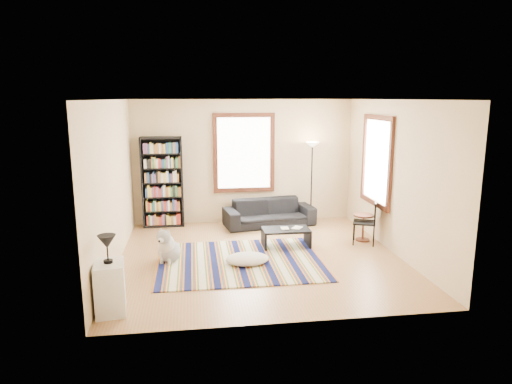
{
  "coord_description": "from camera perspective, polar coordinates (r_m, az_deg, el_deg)",
  "views": [
    {
      "loc": [
        -1.16,
        -7.77,
        2.83
      ],
      "look_at": [
        0.0,
        0.5,
        1.1
      ],
      "focal_mm": 32.0,
      "sensor_mm": 36.0,
      "label": 1
    }
  ],
  "objects": [
    {
      "name": "coffee_table",
      "position": [
        8.86,
        3.76,
        -5.72
      ],
      "size": [
        1.02,
        0.77,
        0.36
      ],
      "primitive_type": "cube",
      "rotation": [
        0.0,
        0.0,
        0.34
      ],
      "color": "black",
      "rests_on": "floor"
    },
    {
      "name": "window_right",
      "position": [
        9.39,
        14.86,
        3.78
      ],
      "size": [
        0.06,
        1.2,
        1.6
      ],
      "primitive_type": "cube",
      "color": "white",
      "rests_on": "wall_right"
    },
    {
      "name": "white_cabinet",
      "position": [
        6.5,
        -17.79,
        -11.32
      ],
      "size": [
        0.44,
        0.54,
        0.7
      ],
      "primitive_type": "cube",
      "rotation": [
        0.0,
        0.0,
        0.13
      ],
      "color": "silver",
      "rests_on": "floor"
    },
    {
      "name": "side_table",
      "position": [
        9.44,
        13.23,
        -4.35
      ],
      "size": [
        0.5,
        0.5,
        0.54
      ],
      "primitive_type": "cylinder",
      "rotation": [
        0.0,
        0.0,
        -0.3
      ],
      "color": "#4C2213",
      "rests_on": "floor"
    },
    {
      "name": "ceiling",
      "position": [
        7.86,
        0.52,
        11.84
      ],
      "size": [
        5.0,
        5.0,
        0.1
      ],
      "primitive_type": "cube",
      "color": "white",
      "rests_on": "floor"
    },
    {
      "name": "wall_front",
      "position": [
        5.54,
        4.41,
        -3.3
      ],
      "size": [
        5.0,
        0.1,
        2.8
      ],
      "primitive_type": "cube",
      "color": "beige",
      "rests_on": "floor"
    },
    {
      "name": "wall_back",
      "position": [
        10.49,
        -1.56,
        3.86
      ],
      "size": [
        5.0,
        0.1,
        2.8
      ],
      "primitive_type": "cube",
      "color": "beige",
      "rests_on": "floor"
    },
    {
      "name": "wall_left",
      "position": [
        8.02,
        -17.82,
        0.87
      ],
      "size": [
        0.1,
        5.0,
        2.8
      ],
      "primitive_type": "cube",
      "color": "beige",
      "rests_on": "floor"
    },
    {
      "name": "sofa",
      "position": [
        10.28,
        1.65,
        -2.59
      ],
      "size": [
        1.09,
        2.11,
        0.59
      ],
      "primitive_type": "imported",
      "rotation": [
        0.0,
        0.0,
        0.16
      ],
      "color": "black",
      "rests_on": "floor"
    },
    {
      "name": "rug",
      "position": [
        8.13,
        -2.03,
        -8.61
      ],
      "size": [
        2.87,
        2.3,
        0.02
      ],
      "primitive_type": "cube",
      "color": "#0C1240",
      "rests_on": "floor"
    },
    {
      "name": "folding_chair",
      "position": [
        9.22,
        13.39,
        -3.71
      ],
      "size": [
        0.54,
        0.53,
        0.86
      ],
      "primitive_type": "cube",
      "rotation": [
        0.0,
        0.0,
        -0.4
      ],
      "color": "black",
      "rests_on": "floor"
    },
    {
      "name": "book_a",
      "position": [
        8.79,
        3.14,
        -4.58
      ],
      "size": [
        0.15,
        0.2,
        0.02
      ],
      "primitive_type": "imported",
      "rotation": [
        0.0,
        0.0,
        -0.02
      ],
      "color": "beige",
      "rests_on": "coffee_table"
    },
    {
      "name": "bookshelf",
      "position": [
        10.28,
        -11.62,
        1.2
      ],
      "size": [
        0.9,
        0.3,
        2.0
      ],
      "primitive_type": "cube",
      "color": "black",
      "rests_on": "floor"
    },
    {
      "name": "floor",
      "position": [
        8.37,
        0.48,
        -8.43
      ],
      "size": [
        5.0,
        5.0,
        0.1
      ],
      "primitive_type": "cube",
      "color": "#9F7E49",
      "rests_on": "ground"
    },
    {
      "name": "table_lamp",
      "position": [
        6.31,
        -18.09,
        -6.8
      ],
      "size": [
        0.25,
        0.25,
        0.38
      ],
      "primitive_type": null,
      "rotation": [
        0.0,
        0.0,
        0.05
      ],
      "color": "black",
      "rests_on": "white_cabinet"
    },
    {
      "name": "dog",
      "position": [
        8.18,
        -10.78,
        -6.45
      ],
      "size": [
        0.65,
        0.74,
        0.62
      ],
      "primitive_type": null,
      "rotation": [
        0.0,
        0.0,
        -0.39
      ],
      "color": "silver",
      "rests_on": "floor"
    },
    {
      "name": "floor_lamp",
      "position": [
        10.45,
        6.95,
        1.14
      ],
      "size": [
        0.33,
        0.33,
        1.86
      ],
      "primitive_type": null,
      "rotation": [
        0.0,
        0.0,
        0.11
      ],
      "color": "black",
      "rests_on": "floor"
    },
    {
      "name": "window_back",
      "position": [
        10.38,
        -1.52,
        4.89
      ],
      "size": [
        1.2,
        0.06,
        1.6
      ],
      "primitive_type": "cube",
      "color": "white",
      "rests_on": "wall_back"
    },
    {
      "name": "book_b",
      "position": [
        8.89,
        4.66,
        -4.42
      ],
      "size": [
        0.27,
        0.28,
        0.02
      ],
      "primitive_type": "imported",
      "rotation": [
        0.0,
        0.0,
        -0.62
      ],
      "color": "beige",
      "rests_on": "coffee_table"
    },
    {
      "name": "wall_right",
      "position": [
        8.73,
        17.3,
        1.74
      ],
      "size": [
        0.1,
        5.0,
        2.8
      ],
      "primitive_type": "cube",
      "color": "beige",
      "rests_on": "floor"
    },
    {
      "name": "floor_cushion",
      "position": [
        7.98,
        -1.09,
        -8.35
      ],
      "size": [
        0.84,
        0.69,
        0.19
      ],
      "primitive_type": "ellipsoid",
      "rotation": [
        0.0,
        0.0,
        -0.18
      ],
      "color": "beige",
      "rests_on": "floor"
    }
  ]
}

